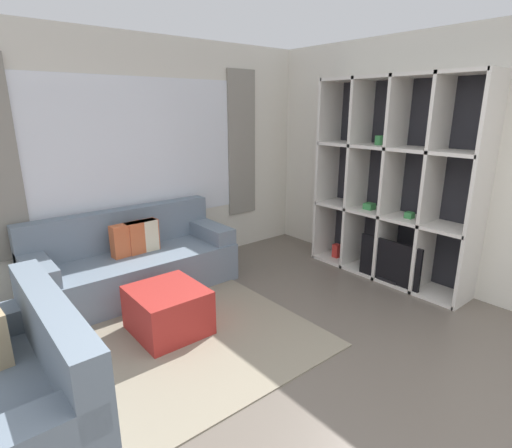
{
  "coord_description": "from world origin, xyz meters",
  "views": [
    {
      "loc": [
        -1.89,
        -0.98,
        1.92
      ],
      "look_at": [
        0.45,
        1.85,
        0.85
      ],
      "focal_mm": 28.0,
      "sensor_mm": 36.0,
      "label": 1
    }
  ],
  "objects_px": {
    "shelving_unit": "(394,185)",
    "couch_side": "(10,397)",
    "couch_main": "(134,263)",
    "ottoman": "(168,310)"
  },
  "relations": [
    {
      "from": "ottoman",
      "to": "couch_side",
      "type": "bearing_deg",
      "value": -157.32
    },
    {
      "from": "shelving_unit",
      "to": "couch_side",
      "type": "bearing_deg",
      "value": -179.64
    },
    {
      "from": "couch_side",
      "to": "ottoman",
      "type": "bearing_deg",
      "value": 112.68
    },
    {
      "from": "shelving_unit",
      "to": "couch_side",
      "type": "distance_m",
      "value": 3.94
    },
    {
      "from": "couch_side",
      "to": "shelving_unit",
      "type": "bearing_deg",
      "value": 90.36
    },
    {
      "from": "couch_side",
      "to": "ottoman",
      "type": "relative_size",
      "value": 2.36
    },
    {
      "from": "couch_main",
      "to": "ottoman",
      "type": "relative_size",
      "value": 3.31
    },
    {
      "from": "couch_main",
      "to": "couch_side",
      "type": "height_order",
      "value": "same"
    },
    {
      "from": "shelving_unit",
      "to": "couch_side",
      "type": "xyz_separation_m",
      "value": [
        -3.87,
        -0.02,
        -0.78
      ]
    },
    {
      "from": "shelving_unit",
      "to": "couch_main",
      "type": "distance_m",
      "value": 2.99
    }
  ]
}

